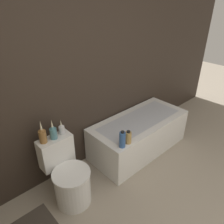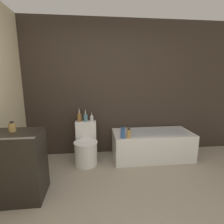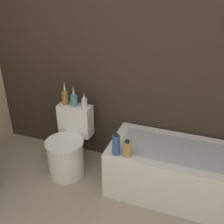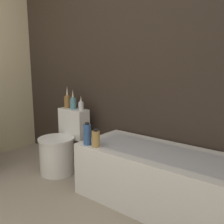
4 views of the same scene
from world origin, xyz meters
name	(u,v)px [view 2 (image 2 of 4)]	position (x,y,z in m)	size (l,w,h in m)	color
wall_back_tiled	(107,89)	(0.00, 2.10, 1.30)	(6.40, 0.06, 2.60)	#332821
bathtub	(152,145)	(0.83, 1.72, 0.26)	(1.48, 0.67, 0.51)	white
toilet	(86,147)	(-0.42, 1.65, 0.30)	(0.41, 0.57, 0.73)	white
vanity_counter	(18,166)	(-1.24, 0.81, 0.44)	(0.61, 0.48, 0.88)	black
soap_bottle_glass	(12,127)	(-1.29, 0.87, 0.93)	(0.08, 0.08, 0.13)	tan
vase_gold	(79,117)	(-0.54, 1.87, 0.82)	(0.08, 0.08, 0.27)	olive
vase_silver	(86,117)	(-0.42, 1.86, 0.81)	(0.08, 0.08, 0.24)	teal
vase_bronze	(92,118)	(-0.31, 1.88, 0.78)	(0.06, 0.06, 0.17)	silver
shampoo_bottle_tall	(123,133)	(0.21, 1.45, 0.62)	(0.07, 0.07, 0.22)	#335999
shampoo_bottle_short	(129,134)	(0.31, 1.45, 0.59)	(0.08, 0.08, 0.17)	tan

